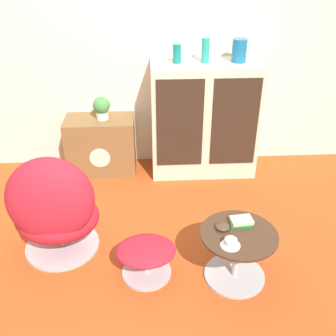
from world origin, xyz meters
TOP-DOWN VIEW (x-y plane):
  - ground_plane at (0.00, 0.00)m, footprint 12.00×12.00m
  - wall_back at (0.00, 1.70)m, footprint 6.40×0.06m
  - sideboard at (0.64, 1.43)m, footprint 1.05×0.48m
  - tv_console at (-0.41, 1.48)m, footprint 0.69×0.40m
  - egg_chair at (-0.63, 0.20)m, footprint 0.64×0.60m
  - ottoman at (0.04, -0.07)m, footprint 0.43×0.37m
  - coffee_table at (0.68, -0.14)m, footprint 0.53×0.53m
  - vase_leftmost at (0.36, 1.44)m, footprint 0.08×0.08m
  - vase_inner_left at (0.63, 1.44)m, footprint 0.08×0.08m
  - vase_inner_right at (0.94, 1.44)m, footprint 0.14×0.14m
  - potted_plant at (-0.37, 1.48)m, footprint 0.17×0.17m
  - teacup at (0.59, -0.26)m, footprint 0.13×0.13m
  - book_stack at (0.71, -0.04)m, footprint 0.17×0.12m
  - bowl at (0.57, -0.08)m, footprint 0.10×0.10m

SIDE VIEW (x-z plane):
  - ground_plane at x=0.00m, z-range 0.00..0.00m
  - ottoman at x=0.04m, z-range 0.05..0.31m
  - coffee_table at x=0.68m, z-range 0.03..0.43m
  - tv_console at x=-0.41m, z-range 0.00..0.58m
  - egg_chair at x=-0.63m, z-range -0.04..0.84m
  - bowl at x=0.57m, z-range 0.40..0.44m
  - book_stack at x=0.71m, z-range 0.40..0.44m
  - teacup at x=0.59m, z-range 0.40..0.45m
  - sideboard at x=0.64m, z-range 0.00..1.14m
  - potted_plant at x=-0.37m, z-range 0.59..0.82m
  - vase_leftmost at x=0.36m, z-range 1.14..1.32m
  - vase_inner_right at x=0.94m, z-range 1.14..1.36m
  - vase_inner_left at x=0.63m, z-range 1.14..1.37m
  - wall_back at x=0.00m, z-range 0.00..2.60m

